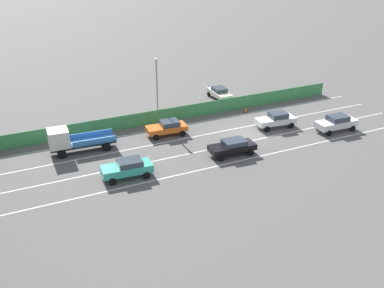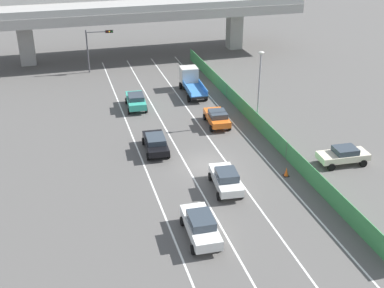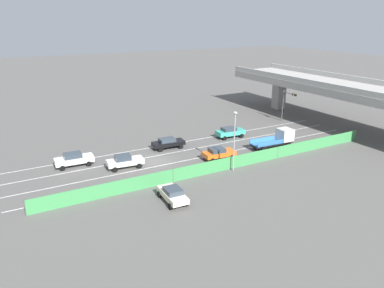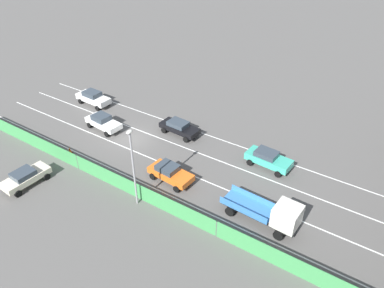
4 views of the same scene
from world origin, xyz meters
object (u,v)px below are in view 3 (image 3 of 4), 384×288
(car_hatchback_white, at_px, (74,159))
(traffic_cone, at_px, (146,180))
(car_sedan_white, at_px, (125,161))
(car_taxi_orange, at_px, (219,153))
(street_lamp, at_px, (234,136))
(parked_sedan_cream, at_px, (173,194))
(car_sedan_black, at_px, (168,143))
(traffic_light, at_px, (287,100))
(car_taxi_teal, at_px, (230,132))
(flatbed_truck_blue, at_px, (279,138))

(car_hatchback_white, xyz_separation_m, traffic_cone, (8.94, 5.88, -0.60))
(car_sedan_white, relative_size, car_hatchback_white, 0.97)
(car_taxi_orange, height_order, street_lamp, street_lamp)
(car_taxi_orange, xyz_separation_m, parked_sedan_cream, (7.64, -10.43, -0.02))
(car_sedan_black, relative_size, car_hatchback_white, 0.98)
(car_taxi_orange, bearing_deg, parked_sedan_cream, -53.77)
(traffic_light, bearing_deg, car_taxi_teal, -79.65)
(car_taxi_teal, relative_size, car_taxi_orange, 1.03)
(traffic_cone, bearing_deg, car_sedan_black, 142.21)
(car_sedan_black, bearing_deg, flatbed_truck_blue, 63.02)
(car_taxi_teal, distance_m, traffic_light, 14.15)
(car_taxi_orange, bearing_deg, car_hatchback_white, -111.76)
(car_sedan_white, height_order, car_hatchback_white, car_hatchback_white)
(car_sedan_white, bearing_deg, car_hatchback_white, -124.18)
(car_hatchback_white, distance_m, street_lamp, 19.87)
(car_hatchback_white, xyz_separation_m, street_lamp, (10.75, 16.35, 3.46))
(car_hatchback_white, height_order, parked_sedan_cream, car_hatchback_white)
(parked_sedan_cream, relative_size, traffic_cone, 5.92)
(car_sedan_black, bearing_deg, car_hatchback_white, -88.95)
(car_taxi_teal, xyz_separation_m, traffic_cone, (9.08, -17.58, -0.57))
(car_hatchback_white, relative_size, flatbed_truck_blue, 0.74)
(traffic_light, distance_m, street_lamp, 24.66)
(flatbed_truck_blue, distance_m, street_lamp, 11.70)
(car_taxi_orange, height_order, traffic_cone, car_taxi_orange)
(car_taxi_teal, bearing_deg, car_sedan_white, -78.40)
(car_taxi_teal, bearing_deg, car_hatchback_white, -89.65)
(car_sedan_black, relative_size, flatbed_truck_blue, 0.72)
(street_lamp, bearing_deg, car_sedan_black, -162.99)
(flatbed_truck_blue, xyz_separation_m, parked_sedan_cream, (7.51, -20.50, -0.46))
(car_taxi_orange, xyz_separation_m, traffic_cone, (2.21, -11.00, -0.53))
(parked_sedan_cream, bearing_deg, flatbed_truck_blue, 110.12)
(car_hatchback_white, bearing_deg, street_lamp, 56.69)
(car_taxi_teal, height_order, car_sedan_white, car_sedan_white)
(car_taxi_teal, bearing_deg, flatbed_truck_blue, 26.52)
(car_sedan_black, bearing_deg, parked_sedan_cream, -24.14)
(car_hatchback_white, distance_m, parked_sedan_cream, 15.75)
(flatbed_truck_blue, xyz_separation_m, traffic_cone, (2.08, -21.07, -0.97))
(car_sedan_black, relative_size, traffic_light, 0.85)
(car_taxi_teal, bearing_deg, street_lamp, -33.09)
(traffic_light, relative_size, traffic_cone, 7.51)
(street_lamp, bearing_deg, car_taxi_orange, 172.65)
(street_lamp, bearing_deg, parked_sedan_cream, -69.89)
(parked_sedan_cream, relative_size, street_lamp, 0.59)
(traffic_cone, bearing_deg, street_lamp, 80.21)
(car_hatchback_white, height_order, traffic_cone, car_hatchback_white)
(car_taxi_teal, height_order, traffic_cone, car_taxi_teal)
(car_taxi_orange, height_order, traffic_light, traffic_light)
(flatbed_truck_blue, bearing_deg, car_hatchback_white, -104.29)
(car_hatchback_white, bearing_deg, car_taxi_orange, 68.24)
(car_taxi_orange, xyz_separation_m, car_hatchback_white, (-6.73, -16.87, 0.07))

